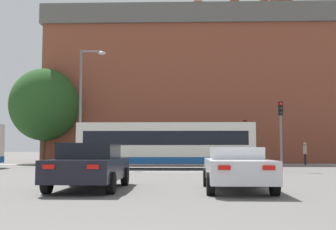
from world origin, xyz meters
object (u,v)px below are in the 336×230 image
Objects in this scene: pedestrian_waiting at (156,153)px; pedestrian_walking_east at (305,151)px; street_lamp_junction at (84,97)px; car_saloon_left at (90,166)px; traffic_light_far_right at (245,134)px; traffic_light_near_right at (281,124)px; car_roadster_right at (237,168)px; bus_crossing_lead at (166,144)px.

pedestrian_walking_east is (12.39, -0.54, 0.16)m from pedestrian_waiting.
pedestrian_waiting is at bearing 116.54° from pedestrian_walking_east.
street_lamp_junction is 18.66m from pedestrian_walking_east.
car_saloon_left is 2.52× the size of pedestrian_walking_east.
car_saloon_left is at bearing -110.93° from traffic_light_far_right.
pedestrian_walking_east is (4.50, 10.78, -1.62)m from traffic_light_near_right.
pedestrian_walking_east reaches higher than car_roadster_right.
bus_crossing_lead is 2.84× the size of traffic_light_near_right.
car_roadster_right is at bearing 122.55° from pedestrian_waiting.
car_saloon_left is 15.54m from street_lamp_junction.
car_roadster_right is 1.24× the size of traffic_light_far_right.
traffic_light_far_right reaches higher than pedestrian_walking_east.
street_lamp_junction reaches higher than pedestrian_waiting.
car_roadster_right is 15.02m from bus_crossing_lead.
car_roadster_right is at bearing -99.43° from traffic_light_far_right.
pedestrian_walking_east is (13.21, 21.75, 0.35)m from car_saloon_left.
traffic_light_near_right is 12.99m from street_lamp_junction.
traffic_light_far_right is 10.71m from traffic_light_near_right.
bus_crossing_lead is (-2.71, 14.74, 0.92)m from car_roadster_right.
car_saloon_left is at bearing 178.36° from car_roadster_right.
bus_crossing_lead is at bearing 101.67° from car_roadster_right.
car_saloon_left is 2.87× the size of pedestrian_waiting.
pedestrian_walking_east is at bearing 69.97° from car_roadster_right.
street_lamp_junction is at bearing 142.20° from pedestrian_walking_east.
street_lamp_junction is (-3.60, 14.56, 4.06)m from car_saloon_left.
traffic_light_far_right is 2.01× the size of pedestrian_walking_east.
bus_crossing_lead reaches higher than car_roadster_right.
traffic_light_near_right reaches higher than pedestrian_waiting.
car_roadster_right is 22.28m from traffic_light_far_right.
traffic_light_near_right is 2.18× the size of pedestrian_walking_east.
traffic_light_far_right reaches higher than pedestrian_waiting.
car_saloon_left is 4.66m from car_roadster_right.
street_lamp_junction is at bearing 104.33° from car_saloon_left.
car_roadster_right is 2.50× the size of pedestrian_walking_east.
traffic_light_near_right reaches higher than pedestrian_walking_east.
traffic_light_near_right is at bearing 52.00° from car_saloon_left.
pedestrian_waiting is at bearing 8.14° from bus_crossing_lead.
bus_crossing_lead is at bearing 121.06° from pedestrian_waiting.
traffic_light_near_right reaches higher than car_roadster_right.
bus_crossing_lead reaches higher than car_saloon_left.
car_roadster_right is 0.57× the size of street_lamp_junction.
street_lamp_junction reaches higher than car_saloon_left.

